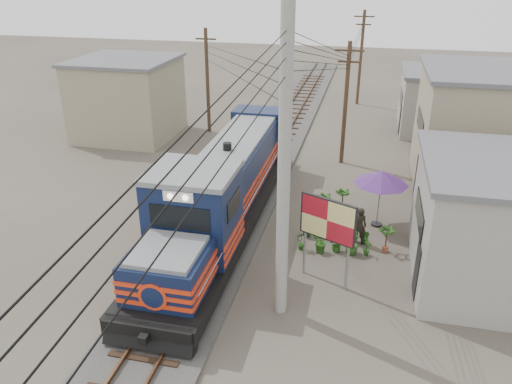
% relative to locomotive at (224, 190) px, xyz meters
% --- Properties ---
extents(ground, '(120.00, 120.00, 0.00)m').
position_rel_locomotive_xyz_m(ground, '(0.00, -4.79, -1.79)').
color(ground, '#473F35').
rests_on(ground, ground).
extents(ballast, '(3.60, 70.00, 0.16)m').
position_rel_locomotive_xyz_m(ballast, '(0.00, 5.21, -1.71)').
color(ballast, '#595651').
rests_on(ballast, ground).
extents(track, '(1.15, 70.00, 0.12)m').
position_rel_locomotive_xyz_m(track, '(0.00, 5.21, -1.53)').
color(track, '#51331E').
rests_on(track, ground).
extents(locomotive, '(3.07, 16.70, 4.14)m').
position_rel_locomotive_xyz_m(locomotive, '(0.00, 0.00, 0.00)').
color(locomotive, black).
rests_on(locomotive, ground).
extents(utility_pole_main, '(0.40, 0.40, 10.00)m').
position_rel_locomotive_xyz_m(utility_pole_main, '(3.50, -5.29, 3.21)').
color(utility_pole_main, '#9E9B93').
rests_on(utility_pole_main, ground).
extents(wooden_pole_mid, '(1.60, 0.24, 7.00)m').
position_rel_locomotive_xyz_m(wooden_pole_mid, '(4.50, 9.21, 1.88)').
color(wooden_pole_mid, '#4C3826').
rests_on(wooden_pole_mid, ground).
extents(wooden_pole_far, '(1.60, 0.24, 7.50)m').
position_rel_locomotive_xyz_m(wooden_pole_far, '(4.80, 23.21, 2.14)').
color(wooden_pole_far, '#4C3826').
rests_on(wooden_pole_far, ground).
extents(wooden_pole_left, '(1.60, 0.24, 7.00)m').
position_rel_locomotive_xyz_m(wooden_pole_left, '(-5.00, 13.21, 1.88)').
color(wooden_pole_left, '#4C3826').
rests_on(wooden_pole_left, ground).
extents(power_lines, '(9.65, 19.00, 3.30)m').
position_rel_locomotive_xyz_m(power_lines, '(-0.14, 3.70, 5.77)').
color(power_lines, black).
rests_on(power_lines, ground).
extents(shophouse_mid, '(8.40, 7.35, 6.20)m').
position_rel_locomotive_xyz_m(shophouse_mid, '(12.50, 7.21, 1.32)').
color(shophouse_mid, gray).
rests_on(shophouse_mid, ground).
extents(shophouse_back, '(6.30, 6.30, 4.20)m').
position_rel_locomotive_xyz_m(shophouse_back, '(11.00, 17.21, 0.32)').
color(shophouse_back, gray).
rests_on(shophouse_back, ground).
extents(shophouse_left, '(6.30, 6.30, 5.20)m').
position_rel_locomotive_xyz_m(shophouse_left, '(-10.00, 11.21, 0.82)').
color(shophouse_left, gray).
rests_on(shophouse_left, ground).
extents(billboard, '(2.04, 1.02, 3.38)m').
position_rel_locomotive_xyz_m(billboard, '(4.76, -3.24, 0.70)').
color(billboard, '#99999E').
rests_on(billboard, ground).
extents(market_umbrella, '(2.43, 2.43, 2.65)m').
position_rel_locomotive_xyz_m(market_umbrella, '(6.63, 1.67, 0.54)').
color(market_umbrella, black).
rests_on(market_umbrella, ground).
extents(vendor, '(0.66, 0.47, 1.69)m').
position_rel_locomotive_xyz_m(vendor, '(5.88, -0.18, -0.95)').
color(vendor, black).
rests_on(vendor, ground).
extents(plant_nursery, '(3.08, 2.89, 1.14)m').
position_rel_locomotive_xyz_m(plant_nursery, '(4.85, -0.27, -1.33)').
color(plant_nursery, '#245418').
rests_on(plant_nursery, ground).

